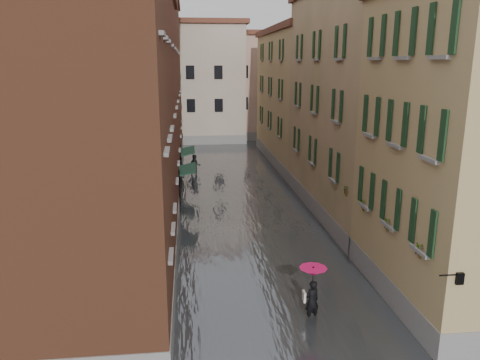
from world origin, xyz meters
TOP-DOWN VIEW (x-y plane):
  - ground at (0.00, 0.00)m, footprint 120.00×120.00m
  - floodwater at (0.00, 13.00)m, footprint 10.00×60.00m
  - building_left_near at (-7.00, -2.00)m, footprint 6.00×8.00m
  - building_left_mid at (-7.00, 9.00)m, footprint 6.00×14.00m
  - building_left_far at (-7.00, 24.00)m, footprint 6.00×16.00m
  - building_right_near at (7.00, -2.00)m, footprint 6.00×8.00m
  - building_right_mid at (7.00, 9.00)m, footprint 6.00×14.00m
  - building_right_far at (7.00, 24.00)m, footprint 6.00×16.00m
  - building_end_cream at (-3.00, 38.00)m, footprint 12.00×9.00m
  - building_end_pink at (6.00, 40.00)m, footprint 10.00×9.00m
  - awning_near at (-3.49, 11.09)m, footprint 1.09×2.89m
  - awning_far at (-3.49, 17.24)m, footprint 1.09×3.07m
  - wall_lantern at (4.33, -6.00)m, footprint 0.71×0.22m
  - window_planters at (4.12, -0.68)m, footprint 0.59×8.06m
  - pedestrian_main at (0.90, -2.90)m, footprint 1.00×1.00m
  - pedestrian_far at (-2.87, 19.23)m, footprint 0.96×0.77m

SIDE VIEW (x-z plane):
  - ground at x=0.00m, z-range 0.00..0.00m
  - floodwater at x=0.00m, z-range 0.00..0.20m
  - pedestrian_far at x=-2.87m, z-range 0.00..1.86m
  - pedestrian_main at x=0.90m, z-range 0.26..2.32m
  - awning_near at x=-3.49m, z-range 1.06..3.86m
  - awning_far at x=-3.49m, z-range 1.07..3.87m
  - wall_lantern at x=4.33m, z-range 2.83..3.18m
  - window_planters at x=4.12m, z-range 3.09..3.93m
  - building_right_near at x=7.00m, z-range 0.00..11.50m
  - building_right_far at x=7.00m, z-range 0.00..11.50m
  - building_end_pink at x=6.00m, z-range 0.00..12.00m
  - building_left_mid at x=-7.00m, z-range 0.00..12.50m
  - building_left_near at x=-7.00m, z-range 0.00..13.00m
  - building_right_mid at x=7.00m, z-range 0.00..13.00m
  - building_end_cream at x=-3.00m, z-range 0.00..13.00m
  - building_left_far at x=-7.00m, z-range 0.00..14.00m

